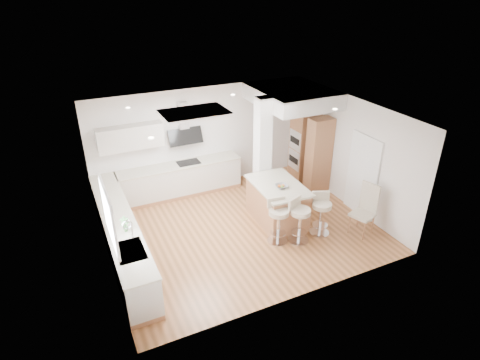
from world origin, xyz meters
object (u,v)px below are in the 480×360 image
bar_stool_b (299,218)px  dining_chair (366,207)px  bar_stool_a (278,219)px  peninsula (277,202)px  bar_stool_c (321,212)px

bar_stool_b → dining_chair: size_ratio=0.86×
bar_stool_a → bar_stool_b: size_ratio=1.00×
peninsula → bar_stool_a: size_ratio=1.57×
bar_stool_b → bar_stool_c: (0.62, 0.05, -0.02)m
peninsula → bar_stool_c: bearing=-53.1°
bar_stool_a → bar_stool_c: bearing=-0.8°
bar_stool_b → peninsula: bearing=68.5°
peninsula → bar_stool_c: size_ratio=1.62×
bar_stool_a → peninsula: bearing=67.7°
bar_stool_c → dining_chair: dining_chair is taller
peninsula → bar_stool_b: bearing=-87.5°
dining_chair → peninsula: bearing=121.9°
peninsula → bar_stool_b: 0.96m
bar_stool_b → dining_chair: 1.61m
bar_stool_a → bar_stool_c: 1.05m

